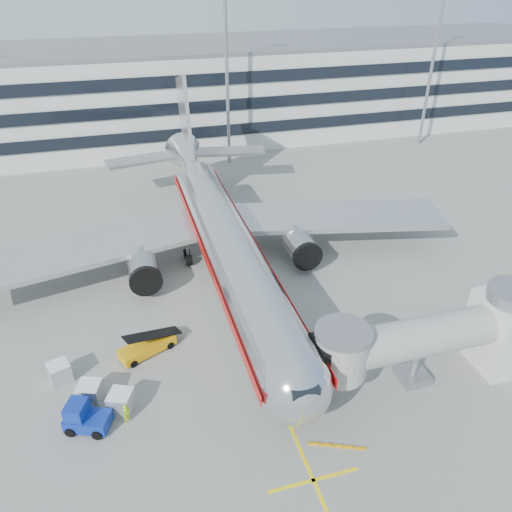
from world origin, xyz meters
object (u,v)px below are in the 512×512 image
object	(u,v)px
belt_loader	(147,346)
baggage_tug	(84,418)
cargo_container_left	(90,393)
cargo_container_front	(121,402)
ramp_worker	(127,414)
cargo_container_right	(60,372)
main_jet	(221,232)

from	to	relation	value
belt_loader	baggage_tug	distance (m)	8.14
baggage_tug	cargo_container_left	xyz separation A→B (m)	(0.37, 2.33, -0.11)
cargo_container_left	cargo_container_front	world-z (taller)	cargo_container_left
belt_loader	ramp_worker	bearing A→B (deg)	-106.52
baggage_tug	cargo_container_front	distance (m)	2.64
cargo_container_right	ramp_worker	distance (m)	7.22
cargo_container_left	cargo_container_right	world-z (taller)	cargo_container_left
belt_loader	cargo_container_front	distance (m)	6.15
main_jet	ramp_worker	size ratio (longest dim) A/B	31.82
cargo_container_right	belt_loader	bearing A→B (deg)	11.26
cargo_container_left	ramp_worker	distance (m)	3.56
cargo_container_left	ramp_worker	size ratio (longest dim) A/B	1.26
cargo_container_right	cargo_container_front	distance (m)	6.17
main_jet	baggage_tug	size ratio (longest dim) A/B	15.07
baggage_tug	cargo_container_front	world-z (taller)	baggage_tug
belt_loader	cargo_container_front	size ratio (longest dim) A/B	2.35
ramp_worker	cargo_container_left	bearing A→B (deg)	81.50
ramp_worker	baggage_tug	bearing A→B (deg)	122.87
belt_loader	cargo_container_right	world-z (taller)	belt_loader
ramp_worker	belt_loader	bearing A→B (deg)	22.43
baggage_tug	ramp_worker	world-z (taller)	baggage_tug
baggage_tug	cargo_container_right	distance (m)	5.56
main_jet	cargo_container_front	world-z (taller)	main_jet
cargo_container_left	main_jet	bearing A→B (deg)	49.07
baggage_tug	ramp_worker	size ratio (longest dim) A/B	2.11
belt_loader	cargo_container_left	distance (m)	6.14
main_jet	cargo_container_front	distance (m)	20.34
belt_loader	baggage_tug	bearing A→B (deg)	-126.27
main_jet	ramp_worker	xyz separation A→B (m)	(-10.81, -17.86, -3.43)
ramp_worker	cargo_container_front	bearing A→B (deg)	52.99
main_jet	belt_loader	size ratio (longest dim) A/B	10.35
belt_loader	cargo_container_front	xyz separation A→B (m)	(-2.32, -5.70, 0.19)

